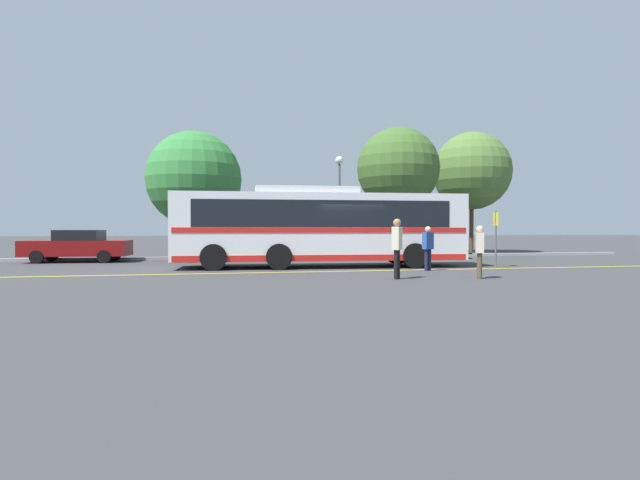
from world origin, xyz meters
name	(u,v)px	position (x,y,z in m)	size (l,w,h in m)	color
ground_plane	(346,267)	(0.00, 0.00, 0.00)	(220.00, 220.00, 0.00)	#38383A
lane_strip_0	(332,271)	(-1.01, -1.89, 0.00)	(0.20, 31.64, 0.01)	gold
curb_strip	(295,257)	(-1.01, 6.72, 0.07)	(39.64, 0.36, 0.15)	#99999E
transit_bus	(320,226)	(-1.03, 0.32, 1.69)	(12.09, 3.35, 3.24)	silver
parked_car_0	(78,246)	(-11.55, 5.65, 0.77)	(4.79, 2.15, 1.51)	maroon
parked_car_1	(222,245)	(-4.88, 5.26, 0.79)	(4.74, 2.04, 1.59)	black
pedestrian_0	(428,246)	(2.56, -2.26, 0.94)	(0.47, 0.38, 1.65)	#191E38
pedestrian_1	(397,244)	(0.30, -5.03, 1.08)	(0.43, 0.47, 1.87)	black
pedestrian_2	(480,249)	(2.88, -5.42, 0.94)	(0.37, 0.47, 1.66)	brown
bus_stop_sign	(496,231)	(6.03, -1.16, 1.46)	(0.07, 0.40, 2.30)	#59595E
street_lamp	(339,187)	(1.76, 8.13, 3.96)	(0.45, 0.45, 5.73)	#59595E
tree_0	(398,169)	(5.50, 8.60, 5.17)	(4.91, 4.91, 7.64)	#513823
tree_1	(472,171)	(11.61, 10.99, 5.45)	(5.18, 5.18, 8.05)	#513823
tree_2	(194,179)	(-6.33, 8.29, 4.29)	(5.12, 5.12, 6.85)	#513823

